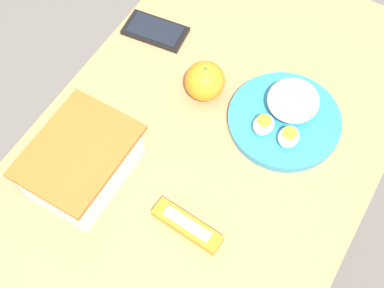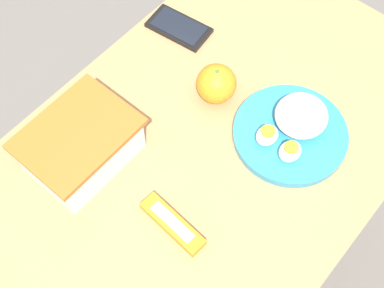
% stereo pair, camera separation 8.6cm
% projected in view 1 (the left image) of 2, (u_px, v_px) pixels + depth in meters
% --- Properties ---
extents(ground_plane, '(10.00, 10.00, 0.00)m').
position_uv_depth(ground_plane, '(201.00, 258.00, 1.74)').
color(ground_plane, '#66605B').
extents(table, '(1.07, 0.66, 0.77)m').
position_uv_depth(table, '(206.00, 175.00, 1.20)').
color(table, '#AD7F51').
rests_on(table, ground_plane).
extents(food_container, '(0.21, 0.16, 0.10)m').
position_uv_depth(food_container, '(82.00, 163.00, 1.00)').
color(food_container, white).
rests_on(food_container, table).
extents(orange_fruit, '(0.08, 0.08, 0.08)m').
position_uv_depth(orange_fruit, '(205.00, 81.00, 1.10)').
color(orange_fruit, orange).
rests_on(orange_fruit, table).
extents(rice_plate, '(0.23, 0.23, 0.07)m').
position_uv_depth(rice_plate, '(287.00, 114.00, 1.08)').
color(rice_plate, teal).
rests_on(rice_plate, table).
extents(candy_bar, '(0.05, 0.14, 0.02)m').
position_uv_depth(candy_bar, '(187.00, 226.00, 0.98)').
color(candy_bar, orange).
rests_on(candy_bar, table).
extents(cell_phone, '(0.09, 0.15, 0.01)m').
position_uv_depth(cell_phone, '(155.00, 31.00, 1.21)').
color(cell_phone, black).
rests_on(cell_phone, table).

